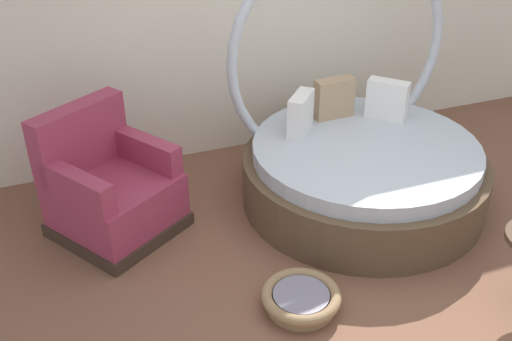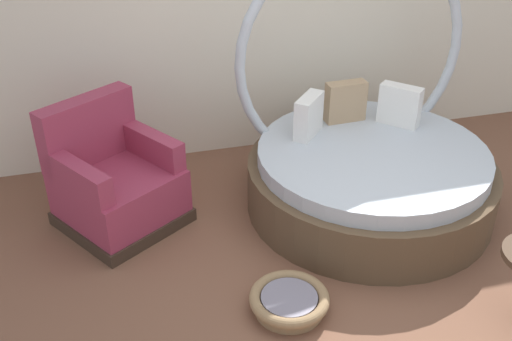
{
  "view_description": "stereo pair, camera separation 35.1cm",
  "coord_description": "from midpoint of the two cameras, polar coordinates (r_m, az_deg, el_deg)",
  "views": [
    {
      "loc": [
        -1.81,
        -2.63,
        2.74
      ],
      "look_at": [
        -0.53,
        0.77,
        0.55
      ],
      "focal_mm": 42.35,
      "sensor_mm": 36.0,
      "label": 1
    },
    {
      "loc": [
        -1.47,
        -2.74,
        2.74
      ],
      "look_at": [
        -0.53,
        0.77,
        0.55
      ],
      "focal_mm": 42.35,
      "sensor_mm": 36.0,
      "label": 2
    }
  ],
  "objects": [
    {
      "name": "ground_plane",
      "position": [
        4.18,
        8.29,
        -10.5
      ],
      "size": [
        8.0,
        8.0,
        0.02
      ],
      "primitive_type": "cube",
      "color": "brown"
    },
    {
      "name": "round_daybed",
      "position": [
        4.82,
        7.74,
        1.29
      ],
      "size": [
        1.92,
        1.92,
        2.01
      ],
      "color": "brown",
      "rests_on": "ground_plane"
    },
    {
      "name": "pet_basket",
      "position": [
        3.9,
        1.66,
        -12.07
      ],
      "size": [
        0.51,
        0.51,
        0.13
      ],
      "color": "#8E704C",
      "rests_on": "ground_plane"
    },
    {
      "name": "red_armchair",
      "position": [
        4.59,
        -15.79,
        -1.88
      ],
      "size": [
        1.1,
        1.1,
        0.94
      ],
      "color": "#38281E",
      "rests_on": "ground_plane"
    }
  ]
}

